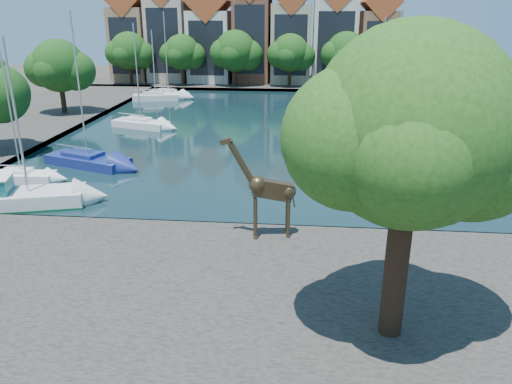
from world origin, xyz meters
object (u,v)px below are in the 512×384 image
at_px(plane_tree, 415,134).
at_px(sailboat_left_a, 21,175).
at_px(giraffe_statue, 267,189).
at_px(sailboat_right_a, 418,179).
at_px(motorsailer, 7,195).

bearing_deg(plane_tree, sailboat_left_a, 145.49).
bearing_deg(giraffe_statue, plane_tree, -55.86).
relative_size(giraffe_statue, sailboat_right_a, 0.50).
bearing_deg(motorsailer, sailboat_right_a, 13.67).
relative_size(plane_tree, sailboat_left_a, 1.21).
bearing_deg(giraffe_statue, sailboat_left_a, 155.25).
distance_m(plane_tree, motorsailer, 24.54).
height_order(motorsailer, sailboat_left_a, motorsailer).
distance_m(giraffe_statue, sailboat_left_a, 19.49).
height_order(plane_tree, motorsailer, plane_tree).
xyz_separation_m(motorsailer, sailboat_left_a, (-1.73, 4.62, -0.26)).
distance_m(motorsailer, sailboat_right_a, 26.01).
relative_size(sailboat_left_a, sailboat_right_a, 0.85).
relative_size(giraffe_statue, sailboat_left_a, 0.58).
distance_m(giraffe_statue, motorsailer, 16.36).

